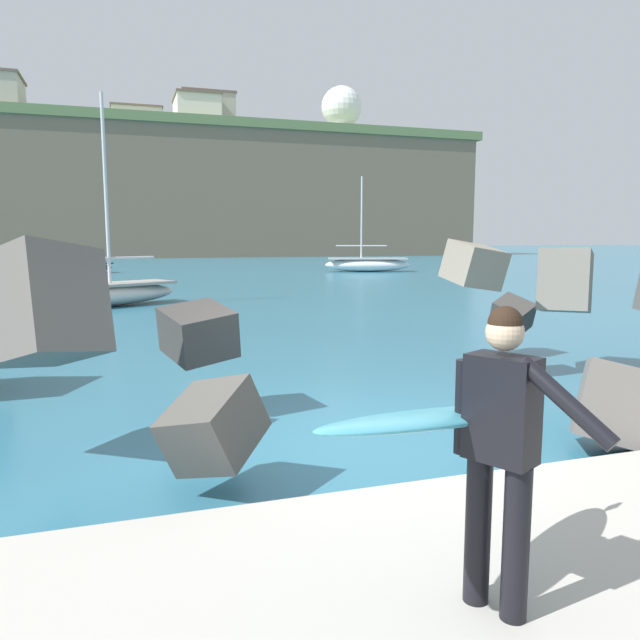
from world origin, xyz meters
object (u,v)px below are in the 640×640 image
boat_near_left (99,293)px  station_building_east (137,123)px  radar_dome (341,112)px  station_building_annex (208,113)px  surfer_with_board (480,434)px  station_building_west (197,113)px  boat_mid_centre (367,264)px  boat_near_right (71,266)px

boat_near_left → station_building_east: (3.70, 78.28, 19.88)m
radar_dome → station_building_east: size_ratio=1.24×
radar_dome → boat_near_left: bearing=-115.8°
station_building_annex → radar_dome: bearing=13.1°
surfer_with_board → boat_near_left: size_ratio=0.27×
radar_dome → station_building_west: size_ratio=1.17×
boat_mid_centre → station_building_annex: (-4.40, 51.44, 20.36)m
station_building_west → station_building_annex: size_ratio=1.05×
surfer_with_board → boat_mid_centre: (15.24, 38.50, -0.71)m
station_building_annex → boat_near_right: bearing=-108.7°
boat_near_left → boat_mid_centre: 26.06m
boat_near_right → station_building_west: station_building_west is taller
boat_mid_centre → radar_dome: (18.53, 56.78, 22.99)m
surfer_with_board → boat_near_right: 42.37m
boat_near_left → boat_mid_centre: bearing=46.2°
boat_mid_centre → surfer_with_board: bearing=-111.6°
boat_near_right → boat_mid_centre: size_ratio=0.91×
boat_near_left → station_building_annex: bearing=79.0°
surfer_with_board → boat_near_right: size_ratio=0.32×
boat_mid_centre → station_building_west: (-6.29, 49.52, 19.81)m
boat_mid_centre → station_building_east: (-14.33, 59.47, 19.80)m
station_building_west → station_building_annex: station_building_annex is taller
station_building_annex → surfer_with_board: bearing=-96.9°
boat_near_right → station_building_east: bearing=83.6°
station_building_west → station_building_east: bearing=128.9°
surfer_with_board → boat_near_left: 19.90m
radar_dome → boat_near_right: bearing=-126.3°
radar_dome → surfer_with_board: bearing=-109.5°
surfer_with_board → station_building_east: 99.81m
surfer_with_board → boat_near_left: bearing=98.0°
boat_near_left → station_building_east: size_ratio=0.95×
surfer_with_board → boat_near_right: bearing=97.3°
station_building_east → station_building_annex: station_building_annex is taller
boat_mid_centre → station_building_annex: 55.50m
station_building_west → station_building_annex: bearing=45.6°
boat_near_right → boat_near_left: bearing=-83.3°
surfer_with_board → station_building_annex: 92.70m
boat_near_right → station_building_annex: bearing=71.3°
boat_near_left → boat_near_right: bearing=96.7°
station_building_west → boat_mid_centre: bearing=-82.8°
boat_near_right → radar_dome: 70.00m
surfer_with_board → station_building_east: station_building_east is taller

